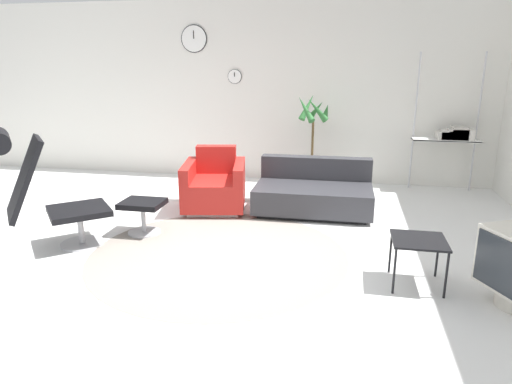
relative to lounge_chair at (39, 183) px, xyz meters
name	(u,v)px	position (x,y,z in m)	size (l,w,h in m)	color
ground_plane	(220,249)	(1.71, 0.38, -0.71)	(12.00, 12.00, 0.00)	white
wall_back	(271,92)	(1.70, 3.46, 0.69)	(12.00, 0.09, 2.80)	silver
round_rug	(219,254)	(1.73, 0.24, -0.70)	(2.55, 2.55, 0.01)	gray
lounge_chair	(39,183)	(0.00, 0.00, 0.00)	(1.11, 1.06, 1.24)	#BCBCC1
ottoman	(143,210)	(0.75, 0.65, -0.44)	(0.45, 0.38, 0.37)	#BCBCC1
armchair_red	(215,187)	(1.27, 1.70, -0.42)	(0.92, 1.01, 0.77)	silver
couch_low	(314,193)	(2.54, 1.87, -0.48)	(1.46, 0.96, 0.64)	black
side_table	(419,244)	(3.55, -0.05, -0.34)	(0.44, 0.44, 0.41)	black
potted_plant	(313,146)	(2.43, 2.96, -0.06)	(0.54, 0.52, 1.42)	#333338
shelf_unit	(452,135)	(4.40, 3.16, 0.13)	(0.93, 0.28, 1.99)	#BCBCC1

